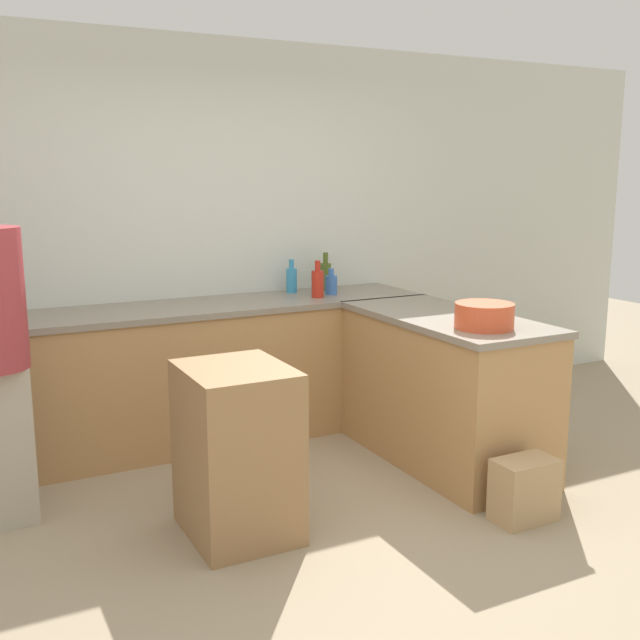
# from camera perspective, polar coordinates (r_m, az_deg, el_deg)

# --- Properties ---
(ground_plane) EXTENTS (14.00, 14.00, 0.00)m
(ground_plane) POSITION_cam_1_polar(r_m,az_deg,el_deg) (3.86, 2.31, -16.45)
(ground_plane) COLOR tan
(wall_back) EXTENTS (8.00, 0.06, 2.70)m
(wall_back) POSITION_cam_1_polar(r_m,az_deg,el_deg) (5.34, -8.68, 6.31)
(wall_back) COLOR silver
(wall_back) RESTS_ON ground_plane
(counter_back) EXTENTS (2.79, 0.68, 0.93)m
(counter_back) POSITION_cam_1_polar(r_m,az_deg,el_deg) (5.16, -7.13, -3.77)
(counter_back) COLOR tan
(counter_back) RESTS_ON ground_plane
(counter_peninsula) EXTENTS (0.69, 1.47, 0.93)m
(counter_peninsula) POSITION_cam_1_polar(r_m,az_deg,el_deg) (4.75, 9.44, -5.14)
(counter_peninsula) COLOR tan
(counter_peninsula) RESTS_ON ground_plane
(island_table) EXTENTS (0.50, 0.60, 0.86)m
(island_table) POSITION_cam_1_polar(r_m,az_deg,el_deg) (3.79, -6.34, -9.91)
(island_table) COLOR #997047
(island_table) RESTS_ON ground_plane
(mixing_bowl) EXTENTS (0.33, 0.33, 0.14)m
(mixing_bowl) POSITION_cam_1_polar(r_m,az_deg,el_deg) (4.27, 12.40, 0.32)
(mixing_bowl) COLOR #DB512D
(mixing_bowl) RESTS_ON counter_peninsula
(dish_soap_bottle) EXTENTS (0.08, 0.08, 0.24)m
(dish_soap_bottle) POSITION_cam_1_polar(r_m,az_deg,el_deg) (5.43, -2.18, 3.11)
(dish_soap_bottle) COLOR #338CBF
(dish_soap_bottle) RESTS_ON counter_back
(olive_oil_bottle) EXTENTS (0.08, 0.08, 0.28)m
(olive_oil_bottle) POSITION_cam_1_polar(r_m,az_deg,el_deg) (5.54, 0.42, 3.43)
(olive_oil_bottle) COLOR #475B1E
(olive_oil_bottle) RESTS_ON counter_back
(water_bottle_blue) EXTENTS (0.09, 0.09, 0.19)m
(water_bottle_blue) POSITION_cam_1_polar(r_m,az_deg,el_deg) (5.36, 0.85, 2.76)
(water_bottle_blue) COLOR #386BB7
(water_bottle_blue) RESTS_ON counter_back
(hot_sauce_bottle) EXTENTS (0.09, 0.09, 0.26)m
(hot_sauce_bottle) POSITION_cam_1_polar(r_m,az_deg,el_deg) (5.22, -0.18, 2.85)
(hot_sauce_bottle) COLOR red
(hot_sauce_bottle) RESTS_ON counter_back
(paper_bag) EXTENTS (0.33, 0.20, 0.33)m
(paper_bag) POSITION_cam_1_polar(r_m,az_deg,el_deg) (4.13, 15.31, -12.39)
(paper_bag) COLOR tan
(paper_bag) RESTS_ON ground_plane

